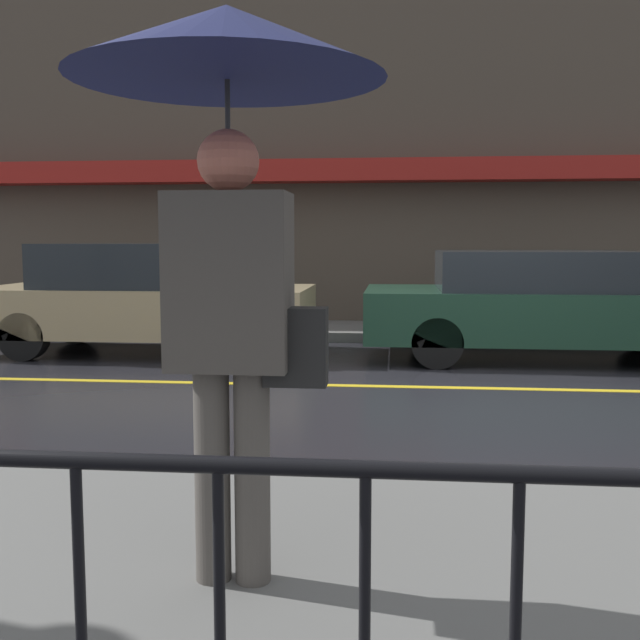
{
  "coord_description": "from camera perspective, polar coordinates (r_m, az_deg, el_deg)",
  "views": [
    {
      "loc": [
        -0.82,
        -7.55,
        1.49
      ],
      "look_at": [
        -1.28,
        -3.06,
        1.01
      ],
      "focal_mm": 42.0,
      "sensor_mm": 36.0,
      "label": 1
    }
  ],
  "objects": [
    {
      "name": "ground_plane",
      "position": [
        7.74,
        11.86,
        -5.12
      ],
      "size": [
        80.0,
        80.0,
        0.0
      ],
      "primitive_type": "plane",
      "color": "black"
    },
    {
      "name": "car_dark_green",
      "position": [
        9.75,
        16.67,
        1.19
      ],
      "size": [
        4.52,
        1.89,
        1.35
      ],
      "color": "#193828",
      "rests_on": "ground_plane"
    },
    {
      "name": "building_storefront",
      "position": [
        12.73,
        9.73,
        12.92
      ],
      "size": [
        28.0,
        0.85,
        6.09
      ],
      "color": "#4C4238",
      "rests_on": "ground_plane"
    },
    {
      "name": "sidewalk_far",
      "position": [
        11.74,
        9.8,
        -0.91
      ],
      "size": [
        28.0,
        1.71,
        0.14
      ],
      "color": "#60605E",
      "rests_on": "ground_plane"
    },
    {
      "name": "pedestrian",
      "position": [
        2.91,
        -6.96,
        14.86
      ],
      "size": [
        1.19,
        1.19,
        2.21
      ],
      "color": "#4C4742",
      "rests_on": "sidewalk_near"
    },
    {
      "name": "car_tan",
      "position": [
        10.13,
        -13.29,
        1.63
      ],
      "size": [
        4.28,
        1.76,
        1.44
      ],
      "color": "tan",
      "rests_on": "ground_plane"
    },
    {
      "name": "sidewalk_near",
      "position": [
        3.19,
        21.53,
        -20.68
      ],
      "size": [
        28.0,
        3.16,
        0.14
      ],
      "color": "#60605E",
      "rests_on": "ground_plane"
    },
    {
      "name": "lane_marking",
      "position": [
        7.74,
        11.86,
        -5.09
      ],
      "size": [
        25.2,
        0.12,
        0.01
      ],
      "color": "gold",
      "rests_on": "ground_plane"
    }
  ]
}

